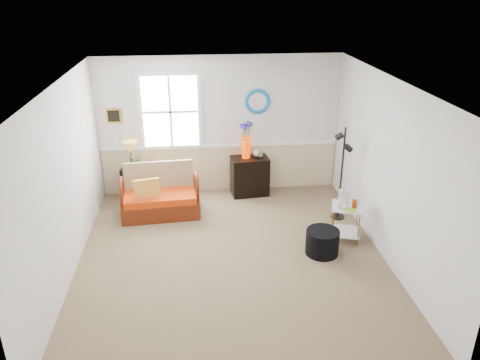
{
  "coord_description": "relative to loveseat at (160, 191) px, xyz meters",
  "views": [
    {
      "loc": [
        -0.49,
        -5.91,
        3.83
      ],
      "look_at": [
        0.15,
        0.26,
        1.15
      ],
      "focal_mm": 35.0,
      "sensor_mm": 36.0,
      "label": 1
    }
  ],
  "objects": [
    {
      "name": "flower_vase",
      "position": [
        1.59,
        0.7,
        0.65
      ],
      "size": [
        0.24,
        0.24,
        0.69
      ],
      "primitive_type": null,
      "rotation": [
        0.0,
        0.0,
        0.23
      ],
      "color": "#D53200",
      "rests_on": "cabinet"
    },
    {
      "name": "cabinet",
      "position": [
        1.65,
        0.68,
        -0.06
      ],
      "size": [
        0.73,
        0.51,
        0.74
      ],
      "primitive_type": null,
      "rotation": [
        0.0,
        0.0,
        0.1
      ],
      "color": "black",
      "rests_on": "floor"
    },
    {
      "name": "wainscot",
      "position": [
        1.12,
        0.93,
        0.02
      ],
      "size": [
        4.46,
        0.02,
        0.9
      ],
      "primitive_type": "cube",
      "color": "#C8B08E",
      "rests_on": "walls"
    },
    {
      "name": "side_table",
      "position": [
        2.95,
        -1.18,
        -0.14
      ],
      "size": [
        0.57,
        0.57,
        0.58
      ],
      "primitive_type": null,
      "rotation": [
        0.0,
        0.0,
        -0.28
      ],
      "color": "#9E6D33",
      "rests_on": "floor"
    },
    {
      "name": "potted_plant",
      "position": [
        -0.41,
        0.63,
        0.32
      ],
      "size": [
        0.37,
        0.39,
        0.25
      ],
      "primitive_type": "imported",
      "rotation": [
        0.0,
        0.0,
        -0.28
      ],
      "color": "#416633",
      "rests_on": "lamp_stand"
    },
    {
      "name": "loveseat",
      "position": [
        0.0,
        0.0,
        0.0
      ],
      "size": [
        1.38,
        0.85,
        0.87
      ],
      "primitive_type": null,
      "rotation": [
        0.0,
        0.0,
        0.07
      ],
      "color": "maroon",
      "rests_on": "floor"
    },
    {
      "name": "ceiling",
      "position": [
        1.12,
        -1.55,
        2.17
      ],
      "size": [
        4.5,
        5.0,
        0.01
      ],
      "primitive_type": "cube",
      "color": "white",
      "rests_on": "walls"
    },
    {
      "name": "tabletop_items",
      "position": [
        2.96,
        -1.18,
        0.26
      ],
      "size": [
        0.47,
        0.47,
        0.23
      ],
      "primitive_type": null,
      "rotation": [
        0.0,
        0.0,
        -0.28
      ],
      "color": "silver",
      "rests_on": "side_table"
    },
    {
      "name": "picture",
      "position": [
        -0.8,
        0.93,
        1.12
      ],
      "size": [
        0.28,
        0.03,
        0.28
      ],
      "primitive_type": "cube",
      "color": "gold",
      "rests_on": "walls"
    },
    {
      "name": "lamp_stand",
      "position": [
        -0.54,
        0.69,
        -0.12
      ],
      "size": [
        0.41,
        0.41,
        0.63
      ],
      "primitive_type": null,
      "rotation": [
        0.0,
        0.0,
        -0.17
      ],
      "color": "black",
      "rests_on": "floor"
    },
    {
      "name": "throw_pillow",
      "position": [
        -0.2,
        -0.13,
        0.07
      ],
      "size": [
        0.45,
        0.2,
        0.43
      ],
      "primitive_type": null,
      "rotation": [
        0.0,
        0.0,
        0.23
      ],
      "color": "#BC680F",
      "rests_on": "loveseat"
    },
    {
      "name": "ottoman",
      "position": [
        2.49,
        -1.56,
        -0.24
      ],
      "size": [
        0.61,
        0.61,
        0.39
      ],
      "primitive_type": "cylinder",
      "rotation": [
        0.0,
        0.0,
        -0.25
      ],
      "color": "black",
      "rests_on": "floor"
    },
    {
      "name": "floor",
      "position": [
        1.12,
        -1.55,
        -0.43
      ],
      "size": [
        4.5,
        5.0,
        0.01
      ],
      "primitive_type": "cube",
      "color": "#7A6B4D",
      "rests_on": "ground"
    },
    {
      "name": "window",
      "position": [
        0.22,
        0.92,
        1.17
      ],
      "size": [
        1.14,
        0.06,
        1.44
      ],
      "primitive_type": null,
      "color": "white",
      "rests_on": "walls"
    },
    {
      "name": "floor_lamp",
      "position": [
        3.07,
        -0.45,
        0.38
      ],
      "size": [
        0.29,
        0.29,
        1.63
      ],
      "primitive_type": null,
      "rotation": [
        0.0,
        0.0,
        -0.25
      ],
      "color": "black",
      "rests_on": "floor"
    },
    {
      "name": "mirror",
      "position": [
        1.82,
        0.93,
        1.32
      ],
      "size": [
        0.47,
        0.07,
        0.47
      ],
      "primitive_type": "torus",
      "rotation": [
        1.57,
        0.0,
        0.0
      ],
      "color": "#1C95C7",
      "rests_on": "walls"
    },
    {
      "name": "chair_rail",
      "position": [
        1.12,
        0.92,
        0.49
      ],
      "size": [
        4.46,
        0.04,
        0.06
      ],
      "primitive_type": "cube",
      "color": "white",
      "rests_on": "walls"
    },
    {
      "name": "table_lamp",
      "position": [
        -0.53,
        0.67,
        0.45
      ],
      "size": [
        0.33,
        0.33,
        0.52
      ],
      "primitive_type": null,
      "rotation": [
        0.0,
        0.0,
        -0.19
      ],
      "color": "gold",
      "rests_on": "lamp_stand"
    },
    {
      "name": "walls",
      "position": [
        1.12,
        -1.55,
        0.87
      ],
      "size": [
        4.51,
        5.01,
        2.6
      ],
      "color": "silver",
      "rests_on": "floor"
    }
  ]
}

